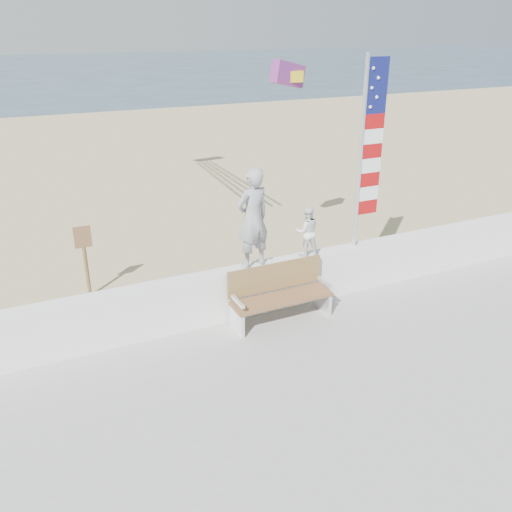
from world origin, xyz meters
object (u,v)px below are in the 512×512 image
object	(u,v)px
bench	(279,293)
adult	(253,218)
child	(307,231)
flag	(367,146)

from	to	relation	value
bench	adult	bearing A→B (deg)	123.06
child	adult	bearing A→B (deg)	14.57
adult	child	xyz separation A→B (m)	(1.09, 0.00, -0.41)
child	bench	distance (m)	1.26
child	flag	bearing A→B (deg)	-165.45
adult	child	bearing A→B (deg)	167.89
adult	flag	world-z (taller)	flag
child	bench	size ratio (longest dim) A/B	0.53
adult	flag	size ratio (longest dim) A/B	0.50
bench	flag	bearing A→B (deg)	12.97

